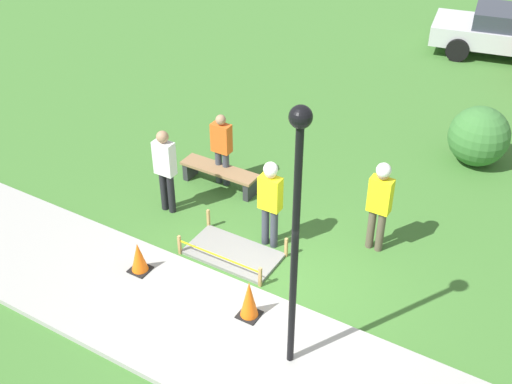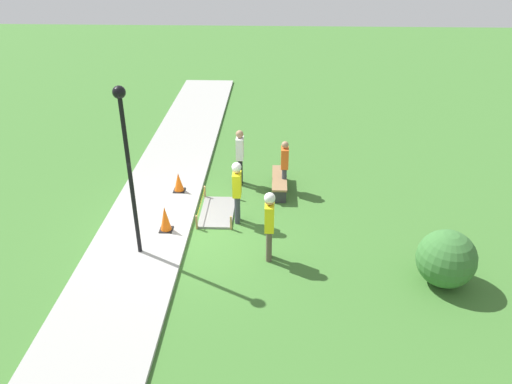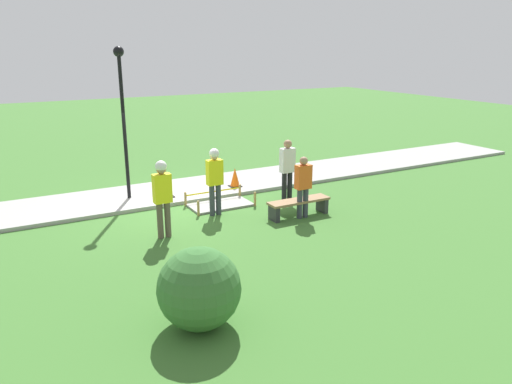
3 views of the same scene
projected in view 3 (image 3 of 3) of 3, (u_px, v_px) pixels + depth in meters
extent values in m
plane|color=#3D702D|center=(179.00, 205.00, 13.77)|extent=(60.00, 60.00, 0.00)
cube|color=#9E9E99|center=(165.00, 193.00, 14.76)|extent=(28.00, 2.39, 0.10)
cube|color=gray|center=(220.00, 205.00, 13.70)|extent=(1.67, 0.91, 0.06)
cube|color=tan|center=(240.00, 191.00, 14.43)|extent=(0.05, 0.05, 0.40)
cube|color=tan|center=(185.00, 199.00, 13.65)|extent=(0.05, 0.05, 0.40)
cube|color=tan|center=(255.00, 199.00, 13.66)|extent=(0.05, 0.05, 0.40)
cube|color=tan|center=(198.00, 208.00, 12.89)|extent=(0.05, 0.05, 0.40)
cube|color=yellow|center=(213.00, 192.00, 14.01)|extent=(1.67, 0.00, 0.04)
cube|color=black|center=(235.00, 186.00, 15.24)|extent=(0.34, 0.34, 0.02)
cone|color=orange|center=(235.00, 177.00, 15.16)|extent=(0.29, 0.29, 0.56)
cube|color=black|center=(168.00, 196.00, 14.20)|extent=(0.34, 0.34, 0.02)
cone|color=orange|center=(167.00, 185.00, 14.11)|extent=(0.29, 0.29, 0.67)
cube|color=#2D2D33|center=(322.00, 205.00, 13.21)|extent=(0.12, 0.40, 0.38)
cube|color=#2D2D33|center=(274.00, 213.00, 12.52)|extent=(0.12, 0.40, 0.38)
cube|color=olive|center=(299.00, 201.00, 12.80)|extent=(1.68, 0.44, 0.06)
cylinder|color=brown|center=(168.00, 219.00, 11.42)|extent=(0.14, 0.14, 0.84)
cylinder|color=brown|center=(160.00, 221.00, 11.34)|extent=(0.14, 0.14, 0.84)
cube|color=yellow|center=(162.00, 188.00, 11.17)|extent=(0.40, 0.22, 0.66)
sphere|color=#A37A5B|center=(161.00, 169.00, 11.04)|extent=(0.23, 0.23, 0.23)
sphere|color=white|center=(161.00, 166.00, 11.02)|extent=(0.26, 0.26, 0.26)
cylinder|color=#383D47|center=(218.00, 199.00, 12.94)|extent=(0.14, 0.14, 0.82)
cylinder|color=#383D47|center=(212.00, 200.00, 12.86)|extent=(0.14, 0.14, 0.82)
cube|color=yellow|center=(215.00, 172.00, 12.69)|extent=(0.40, 0.22, 0.65)
sphere|color=tan|center=(214.00, 156.00, 12.57)|extent=(0.22, 0.22, 0.22)
sphere|color=white|center=(214.00, 153.00, 12.55)|extent=(0.25, 0.25, 0.25)
cylinder|color=#383D47|center=(305.00, 203.00, 12.74)|extent=(0.14, 0.14, 0.77)
cylinder|color=#383D47|center=(300.00, 204.00, 12.66)|extent=(0.14, 0.14, 0.77)
cube|color=#E55B1E|center=(303.00, 177.00, 12.50)|extent=(0.40, 0.22, 0.61)
sphere|color=#A37A5B|center=(304.00, 161.00, 12.38)|extent=(0.21, 0.21, 0.21)
cylinder|color=black|center=(290.00, 186.00, 14.04)|extent=(0.14, 0.14, 0.86)
cylinder|color=black|center=(284.00, 187.00, 13.96)|extent=(0.14, 0.14, 0.86)
cube|color=silver|center=(287.00, 160.00, 13.78)|extent=(0.40, 0.22, 0.68)
sphere|color=#A37A5B|center=(288.00, 144.00, 13.65)|extent=(0.23, 0.23, 0.23)
cylinder|color=black|center=(124.00, 129.00, 13.58)|extent=(0.10, 0.10, 3.89)
sphere|color=black|center=(118.00, 52.00, 13.00)|extent=(0.28, 0.28, 0.28)
sphere|color=#387033|center=(199.00, 289.00, 7.67)|extent=(1.31, 1.31, 1.31)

